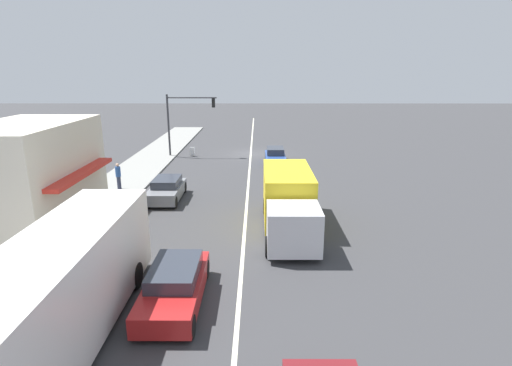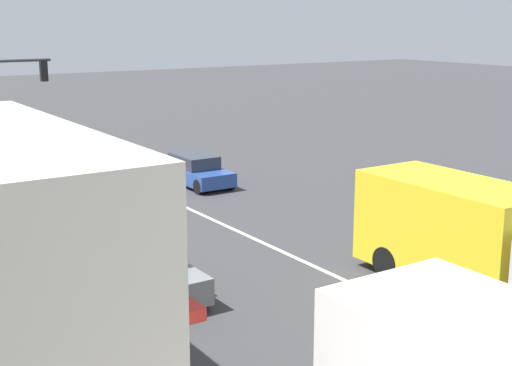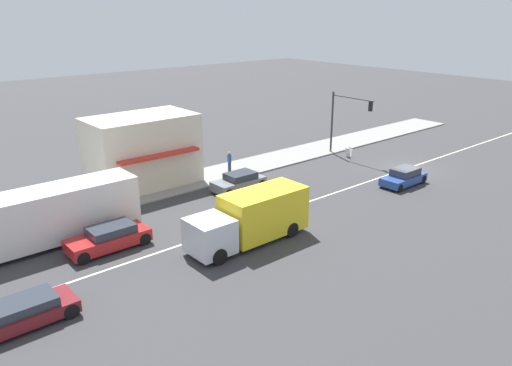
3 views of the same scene
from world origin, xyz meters
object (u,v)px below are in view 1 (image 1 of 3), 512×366
object	(u,v)px
delivery_truck	(288,201)
coupe_blue	(275,156)
traffic_signal_main	(183,115)
city_bus	(50,301)
pedestrian	(118,176)
suv_grey	(167,189)
hatchback_red	(175,285)
warning_aframe_sign	(192,152)

from	to	relation	value
delivery_truck	coupe_blue	xyz separation A→B (m)	(0.00, -15.14, -0.85)
traffic_signal_main	coupe_blue	world-z (taller)	traffic_signal_main
delivery_truck	city_bus	bearing A→B (deg)	52.67
pedestrian	city_bus	distance (m)	16.49
pedestrian	suv_grey	xyz separation A→B (m)	(-3.61, 1.88, -0.39)
suv_grey	traffic_signal_main	bearing A→B (deg)	-85.06
delivery_truck	coupe_blue	bearing A→B (deg)	-90.00
delivery_truck	suv_grey	size ratio (longest dim) A/B	1.87
delivery_truck	city_bus	world-z (taller)	city_bus
city_bus	hatchback_red	world-z (taller)	city_bus
traffic_signal_main	pedestrian	distance (m)	11.77
city_bus	warning_aframe_sign	bearing A→B (deg)	-88.97
hatchback_red	city_bus	bearing A→B (deg)	43.71
suv_grey	coupe_blue	world-z (taller)	suv_grey
traffic_signal_main	coupe_blue	size ratio (longest dim) A/B	1.43
delivery_truck	city_bus	xyz separation A→B (m)	(7.20, 9.44, 0.28)
hatchback_red	suv_grey	size ratio (longest dim) A/B	1.13
pedestrian	coupe_blue	xyz separation A→B (m)	(-10.81, -8.51, -0.43)
traffic_signal_main	delivery_truck	xyz separation A→B (m)	(-8.32, 17.78, -2.43)
pedestrian	coupe_blue	size ratio (longest dim) A/B	0.45
traffic_signal_main	pedestrian	bearing A→B (deg)	77.42
delivery_truck	city_bus	size ratio (longest dim) A/B	0.68
city_bus	suv_grey	xyz separation A→B (m)	(0.00, -14.20, -1.09)
delivery_truck	hatchback_red	size ratio (longest dim) A/B	1.65
city_bus	pedestrian	bearing A→B (deg)	-77.34
pedestrian	suv_grey	size ratio (longest dim) A/B	0.44
pedestrian	delivery_truck	size ratio (longest dim) A/B	0.23
city_bus	hatchback_red	size ratio (longest dim) A/B	2.42
delivery_truck	coupe_blue	world-z (taller)	delivery_truck
pedestrian	traffic_signal_main	bearing A→B (deg)	-102.58
hatchback_red	suv_grey	bearing A→B (deg)	-76.34
traffic_signal_main	pedestrian	world-z (taller)	traffic_signal_main
hatchback_red	coupe_blue	bearing A→B (deg)	-101.36
pedestrian	warning_aframe_sign	distance (m)	11.75
traffic_signal_main	pedestrian	xyz separation A→B (m)	(2.49, 11.14, -2.85)
warning_aframe_sign	hatchback_red	xyz separation A→B (m)	(-3.29, 24.71, 0.24)
delivery_truck	pedestrian	bearing A→B (deg)	-31.54
traffic_signal_main	suv_grey	distance (m)	13.47
warning_aframe_sign	coupe_blue	bearing A→B (deg)	160.00
delivery_truck	traffic_signal_main	bearing A→B (deg)	-64.91
warning_aframe_sign	city_bus	bearing A→B (deg)	91.03
warning_aframe_sign	delivery_truck	distance (m)	19.55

